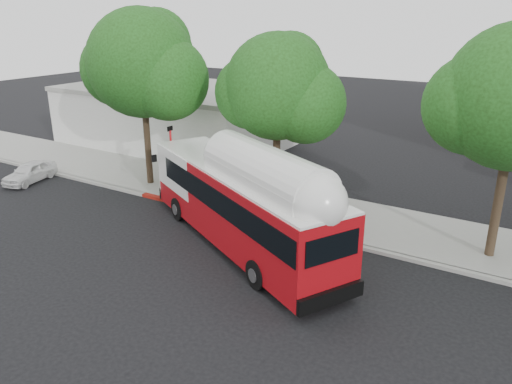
# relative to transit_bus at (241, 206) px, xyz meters

# --- Properties ---
(ground) EXTENTS (120.00, 120.00, 0.00)m
(ground) POSITION_rel_transit_bus_xyz_m (0.17, -1.53, -1.79)
(ground) COLOR black
(ground) RESTS_ON ground
(sidewalk) EXTENTS (60.00, 5.00, 0.15)m
(sidewalk) POSITION_rel_transit_bus_xyz_m (0.17, 4.97, -1.72)
(sidewalk) COLOR gray
(sidewalk) RESTS_ON ground
(curb_strip) EXTENTS (60.00, 0.30, 0.15)m
(curb_strip) POSITION_rel_transit_bus_xyz_m (0.17, 2.37, -1.72)
(curb_strip) COLOR gray
(curb_strip) RESTS_ON ground
(red_curb_segment) EXTENTS (10.00, 0.32, 0.16)m
(red_curb_segment) POSITION_rel_transit_bus_xyz_m (-2.83, 2.37, -1.71)
(red_curb_segment) COLOR maroon
(red_curb_segment) RESTS_ON ground
(street_tree_left) EXTENTS (6.67, 5.80, 9.74)m
(street_tree_left) POSITION_rel_transit_bus_xyz_m (-8.36, 4.03, 4.81)
(street_tree_left) COLOR #2D2116
(street_tree_left) RESTS_ON ground
(street_tree_mid) EXTENTS (5.75, 5.00, 8.62)m
(street_tree_mid) POSITION_rel_transit_bus_xyz_m (-0.42, 4.53, 4.11)
(street_tree_mid) COLOR #2D2116
(street_tree_mid) RESTS_ON ground
(low_commercial_bldg) EXTENTS (16.20, 10.20, 4.25)m
(low_commercial_bldg) POSITION_rel_transit_bus_xyz_m (-13.83, 12.47, 0.36)
(low_commercial_bldg) COLOR silver
(low_commercial_bldg) RESTS_ON ground
(transit_bus) EXTENTS (12.51, 8.07, 3.84)m
(transit_bus) POSITION_rel_transit_bus_xyz_m (0.00, 0.00, 0.00)
(transit_bus) COLOR #A20B11
(transit_bus) RESTS_ON ground
(parked_car) EXTENTS (3.67, 2.08, 1.18)m
(parked_car) POSITION_rel_transit_bus_xyz_m (-15.22, 0.72, -1.21)
(parked_car) COLOR silver
(parked_car) RESTS_ON ground
(signal_pole) EXTENTS (0.11, 0.38, 4.01)m
(signal_pole) POSITION_rel_transit_bus_xyz_m (-5.95, 2.64, 0.26)
(signal_pole) COLOR red
(signal_pole) RESTS_ON ground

